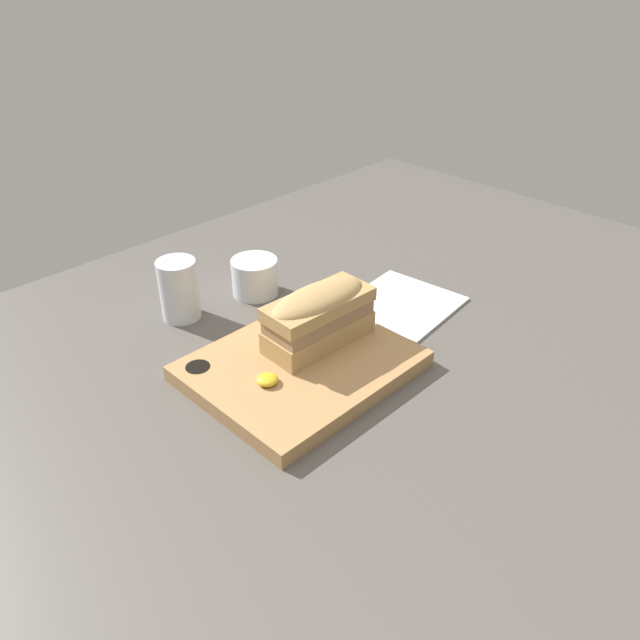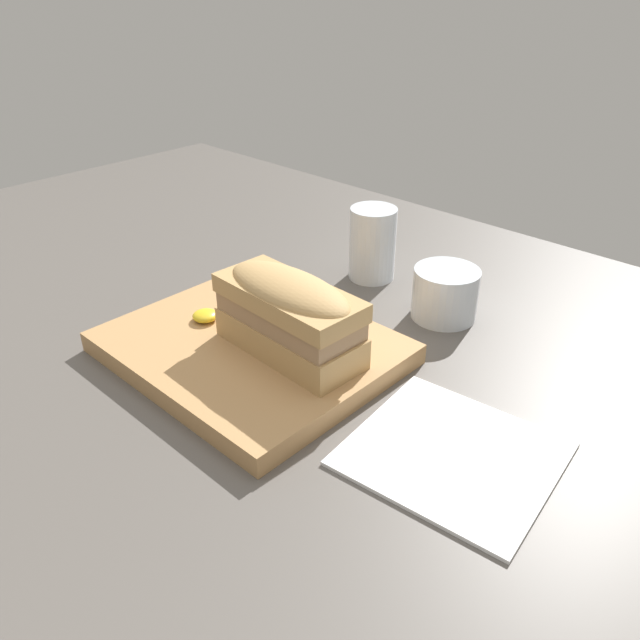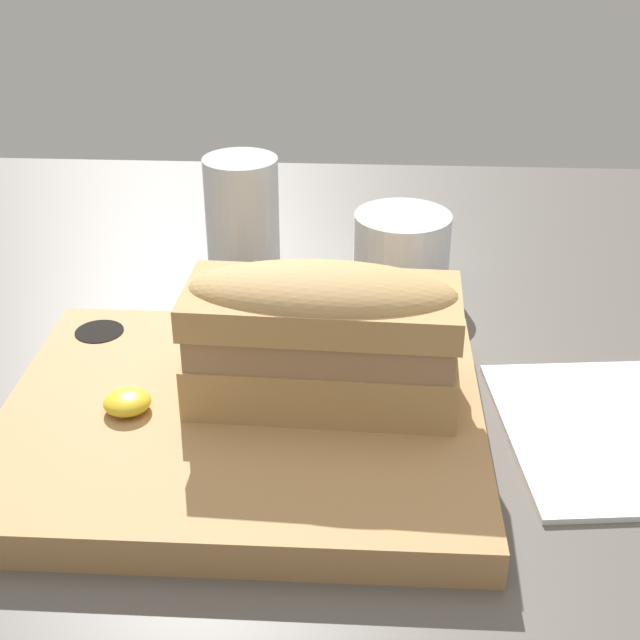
{
  "view_description": "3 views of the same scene",
  "coord_description": "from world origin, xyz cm",
  "px_view_note": "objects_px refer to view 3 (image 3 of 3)",
  "views": [
    {
      "loc": [
        -53.46,
        -49.99,
        57.5
      ],
      "look_at": [
        1.67,
        4.95,
        8.77
      ],
      "focal_mm": 35.0,
      "sensor_mm": 36.0,
      "label": 1
    },
    {
      "loc": [
        44.04,
        -34.12,
        41.58
      ],
      "look_at": [
        4.77,
        7.52,
        8.57
      ],
      "focal_mm": 35.0,
      "sensor_mm": 36.0,
      "label": 2
    },
    {
      "loc": [
        4.6,
        -42.8,
        36.27
      ],
      "look_at": [
        1.92,
        5.88,
        9.92
      ],
      "focal_mm": 50.0,
      "sensor_mm": 36.0,
      "label": 3
    }
  ],
  "objects_px": {
    "serving_board": "(241,421)",
    "wine_glass": "(401,254)",
    "water_glass": "(243,222)",
    "sandwich": "(322,331)"
  },
  "relations": [
    {
      "from": "serving_board",
      "to": "water_glass",
      "type": "bearing_deg",
      "value": 97.08
    },
    {
      "from": "wine_glass",
      "to": "sandwich",
      "type": "bearing_deg",
      "value": -104.63
    },
    {
      "from": "serving_board",
      "to": "wine_glass",
      "type": "xyz_separation_m",
      "value": [
        0.11,
        0.23,
        0.02
      ]
    },
    {
      "from": "water_glass",
      "to": "wine_glass",
      "type": "xyz_separation_m",
      "value": [
        0.14,
        -0.03,
        -0.02
      ]
    },
    {
      "from": "water_glass",
      "to": "wine_glass",
      "type": "relative_size",
      "value": 1.25
    },
    {
      "from": "water_glass",
      "to": "wine_glass",
      "type": "distance_m",
      "value": 0.14
    },
    {
      "from": "serving_board",
      "to": "wine_glass",
      "type": "relative_size",
      "value": 3.7
    },
    {
      "from": "sandwich",
      "to": "wine_glass",
      "type": "height_order",
      "value": "sandwich"
    },
    {
      "from": "serving_board",
      "to": "wine_glass",
      "type": "distance_m",
      "value": 0.26
    },
    {
      "from": "serving_board",
      "to": "sandwich",
      "type": "distance_m",
      "value": 0.08
    }
  ]
}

